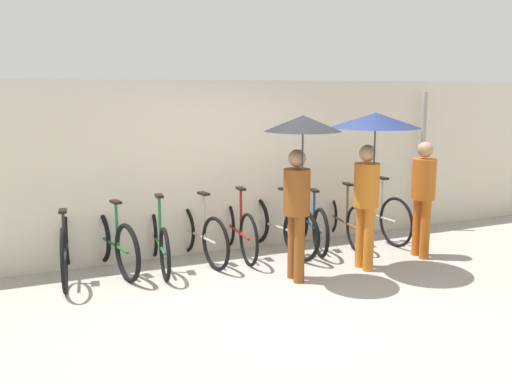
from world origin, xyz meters
The scene contains 15 objects.
ground_plane centered at (0.00, 0.00, 0.00)m, with size 30.00×30.00×0.00m, color #9E998E.
back_wall centered at (0.00, 2.23, 1.20)m, with size 12.53×0.12×2.40m.
parked_bicycle_0 centered at (-2.26, 1.84, 0.40)m, with size 0.45×1.82×1.02m.
parked_bicycle_1 centered at (-1.70, 1.86, 0.38)m, with size 0.49×1.65×1.09m.
parked_bicycle_2 centered at (-1.13, 1.79, 0.35)m, with size 0.44×1.71×1.05m.
parked_bicycle_3 centered at (-0.57, 1.85, 0.37)m, with size 0.44×1.65×0.97m.
parked_bicycle_4 centered at (0.00, 1.87, 0.38)m, with size 0.44×1.68×1.10m.
parked_bicycle_5 centered at (0.56, 1.80, 0.39)m, with size 0.53×1.82×1.03m.
parked_bicycle_6 centered at (1.13, 1.82, 0.36)m, with size 0.56×1.66×1.07m.
parked_bicycle_7 centered at (1.70, 1.87, 0.36)m, with size 0.45×1.68×0.99m.
parked_bicycle_8 centered at (2.26, 1.86, 0.39)m, with size 0.44×1.79×1.03m.
pedestrian_leading centered at (0.25, 0.53, 1.51)m, with size 0.88×0.88×1.99m.
pedestrian_center centered at (1.26, 0.55, 1.61)m, with size 1.09×1.09×2.00m.
pedestrian_trailing centered at (2.27, 0.77, 0.92)m, with size 0.32×0.32×1.59m.
awning_pole centered at (3.29, 2.01, 1.11)m, with size 0.07×0.07×2.23m.
Camera 1 is at (-2.89, -5.21, 2.30)m, focal length 40.00 mm.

